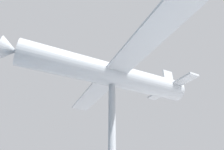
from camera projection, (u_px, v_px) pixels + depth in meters
support_pylon_central at (112, 137)px, 11.52m from camera, size 0.52×0.52×7.68m
suspended_airplane at (110, 74)px, 13.86m from camera, size 17.86×15.01×2.91m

